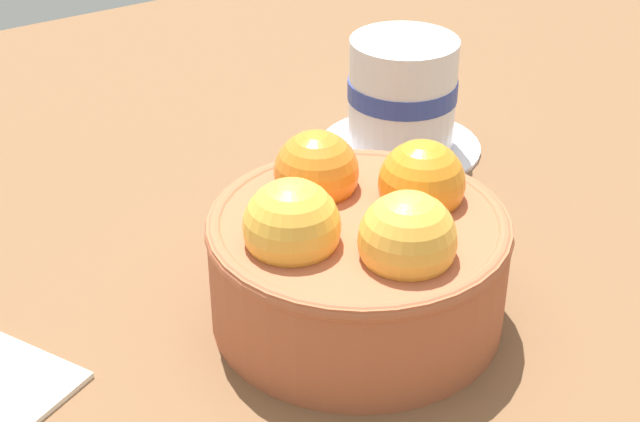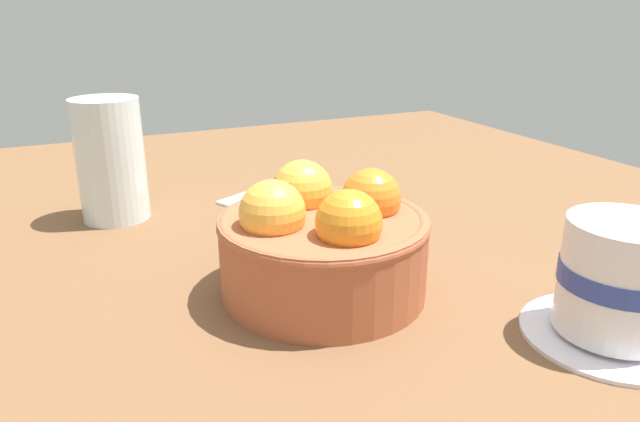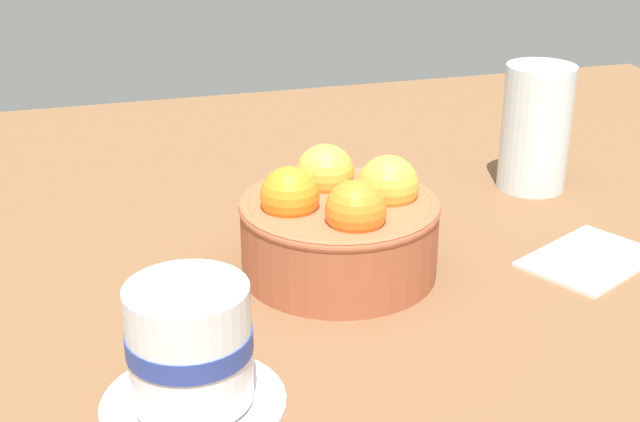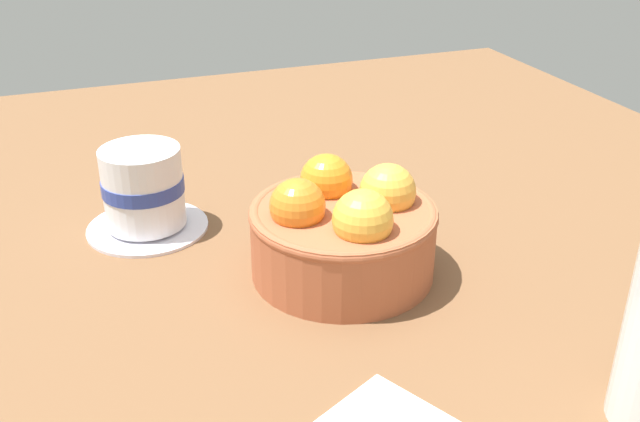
# 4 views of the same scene
# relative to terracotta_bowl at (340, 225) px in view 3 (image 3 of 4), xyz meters

# --- Properties ---
(ground_plane) EXTENTS (1.21, 1.03, 0.04)m
(ground_plane) POSITION_rel_terracotta_bowl_xyz_m (-0.00, -0.00, -0.06)
(ground_plane) COLOR brown
(terracotta_bowl) EXTENTS (0.15, 0.15, 0.09)m
(terracotta_bowl) POSITION_rel_terracotta_bowl_xyz_m (0.00, 0.00, 0.00)
(terracotta_bowl) COLOR #AD5938
(terracotta_bowl) RESTS_ON ground_plane
(coffee_cup) EXTENTS (0.11, 0.11, 0.08)m
(coffee_cup) POSITION_rel_terracotta_bowl_xyz_m (-0.13, -0.14, -0.00)
(coffee_cup) COLOR white
(coffee_cup) RESTS_ON ground_plane
(water_glass) EXTENTS (0.06, 0.06, 0.12)m
(water_glass) POSITION_rel_terracotta_bowl_xyz_m (0.23, 0.12, 0.02)
(water_glass) COLOR silver
(water_glass) RESTS_ON ground_plane
(folded_napkin) EXTENTS (0.13, 0.11, 0.01)m
(folded_napkin) POSITION_rel_terracotta_bowl_xyz_m (0.20, -0.04, -0.04)
(folded_napkin) COLOR white
(folded_napkin) RESTS_ON ground_plane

